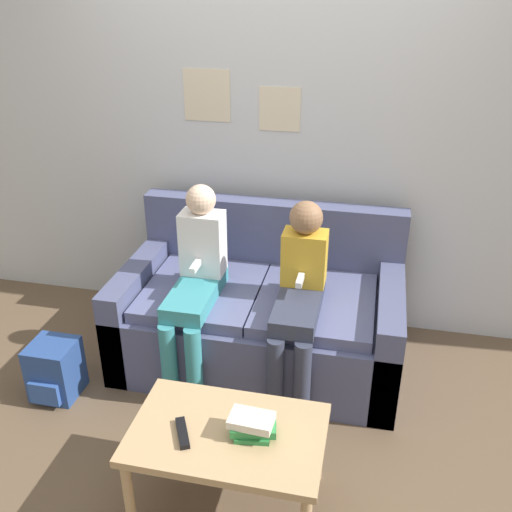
{
  "coord_description": "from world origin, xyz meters",
  "views": [
    {
      "loc": [
        0.6,
        -2.26,
        2.15
      ],
      "look_at": [
        0.0,
        0.44,
        0.76
      ],
      "focal_mm": 40.0,
      "sensor_mm": 36.0,
      "label": 1
    }
  ],
  "objects": [
    {
      "name": "backpack",
      "position": [
        -1.04,
        -0.02,
        0.16
      ],
      "size": [
        0.25,
        0.27,
        0.33
      ],
      "color": "#284789",
      "rests_on": "ground_plane"
    },
    {
      "name": "ground_plane",
      "position": [
        0.0,
        0.0,
        0.0
      ],
      "size": [
        10.0,
        10.0,
        0.0
      ],
      "primitive_type": "plane",
      "color": "brown"
    },
    {
      "name": "tv_remote",
      "position": [
        -0.08,
        -0.59,
        0.44
      ],
      "size": [
        0.11,
        0.17,
        0.02
      ],
      "rotation": [
        0.0,
        0.0,
        0.46
      ],
      "color": "black",
      "rests_on": "coffee_table"
    },
    {
      "name": "couch",
      "position": [
        0.0,
        0.58,
        0.29
      ],
      "size": [
        1.63,
        0.92,
        0.89
      ],
      "color": "#4C5175",
      "rests_on": "ground_plane"
    },
    {
      "name": "wall_back",
      "position": [
        -0.0,
        1.13,
        1.3
      ],
      "size": [
        8.0,
        0.06,
        2.6
      ],
      "color": "silver",
      "rests_on": "ground_plane"
    },
    {
      "name": "person_left",
      "position": [
        -0.32,
        0.36,
        0.62
      ],
      "size": [
        0.24,
        0.61,
        1.12
      ],
      "color": "teal",
      "rests_on": "ground_plane"
    },
    {
      "name": "person_right",
      "position": [
        0.26,
        0.36,
        0.61
      ],
      "size": [
        0.24,
        0.61,
        1.07
      ],
      "color": "#33384C",
      "rests_on": "ground_plane"
    },
    {
      "name": "book_stack",
      "position": [
        0.2,
        -0.52,
        0.47
      ],
      "size": [
        0.21,
        0.15,
        0.09
      ],
      "color": "#2D8442",
      "rests_on": "coffee_table"
    },
    {
      "name": "coffee_table",
      "position": [
        0.09,
        -0.53,
        0.37
      ],
      "size": [
        0.82,
        0.52,
        0.42
      ],
      "color": "tan",
      "rests_on": "ground_plane"
    }
  ]
}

